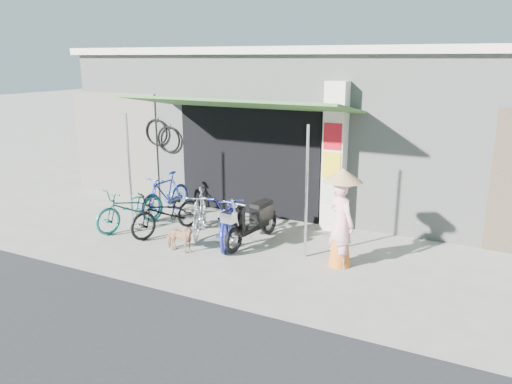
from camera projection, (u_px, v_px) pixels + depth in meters
The scene contains 13 objects.
ground at pixel (240, 262), 8.64m from camera, with size 80.00×80.00×0.00m, color #9E9A8F.
bicycle_shop at pixel (336, 123), 12.56m from camera, with size 12.30×5.30×3.66m.
shop_pillar at pixel (335, 157), 9.99m from camera, with size 0.42×0.44×3.00m.
awning at pixel (238, 106), 9.78m from camera, with size 4.60×1.88×2.72m.
neighbour_left at pixel (116, 144), 12.71m from camera, with size 2.60×0.06×2.60m, color #6B665B.
bike_teal at pixel (131, 208), 10.28m from camera, with size 0.58×1.66×0.87m, color #17675D.
bike_blue at pixel (166, 195), 11.11m from camera, with size 0.45×1.60×0.96m, color #213E9A.
bike_black at pixel (167, 212), 9.97m from camera, with size 0.59×1.68×0.88m, color black.
bike_silver at pixel (200, 212), 9.92m from camera, with size 0.43×1.51×0.91m, color silver.
bike_navy at pixel (230, 216), 9.52m from camera, with size 0.66×1.90×1.00m, color navy.
street_dog at pixel (179, 238), 9.04m from camera, with size 0.29×0.63×0.53m, color tan.
moped at pixel (253, 221), 9.47m from camera, with size 0.50×1.67×0.95m.
nun at pixel (341, 218), 8.30m from camera, with size 0.66×0.64×1.69m.
Camera 1 is at (3.85, -7.05, 3.43)m, focal length 35.00 mm.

